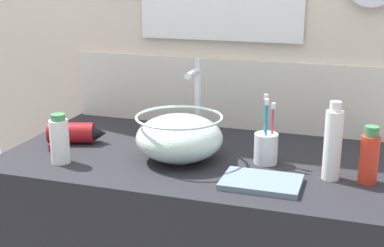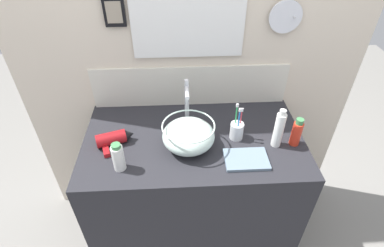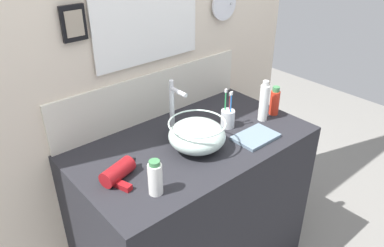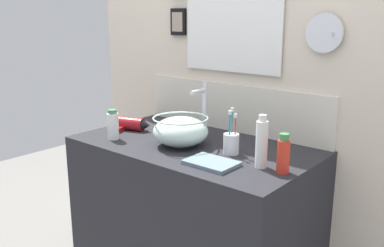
{
  "view_description": "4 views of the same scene",
  "coord_description": "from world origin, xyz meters",
  "px_view_note": "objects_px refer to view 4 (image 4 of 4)",
  "views": [
    {
      "loc": [
        0.48,
        -1.5,
        1.45
      ],
      "look_at": [
        -0.01,
        0.0,
        0.99
      ],
      "focal_mm": 50.0,
      "sensor_mm": 36.0,
      "label": 1
    },
    {
      "loc": [
        -0.07,
        -1.18,
        1.94
      ],
      "look_at": [
        -0.01,
        0.0,
        0.99
      ],
      "focal_mm": 28.0,
      "sensor_mm": 36.0,
      "label": 2
    },
    {
      "loc": [
        -1.0,
        -1.15,
        1.84
      ],
      "look_at": [
        -0.01,
        0.0,
        0.99
      ],
      "focal_mm": 35.0,
      "sensor_mm": 36.0,
      "label": 3
    },
    {
      "loc": [
        1.26,
        -1.51,
        1.49
      ],
      "look_at": [
        -0.01,
        0.0,
        0.99
      ],
      "focal_mm": 40.0,
      "sensor_mm": 36.0,
      "label": 4
    }
  ],
  "objects_px": {
    "hand_towel": "(211,163)",
    "glass_bowl_sink": "(181,131)",
    "faucet": "(203,107)",
    "lotion_bottle": "(262,143)",
    "soap_dispenser": "(283,155)",
    "toothbrush_cup": "(231,143)",
    "spray_bottle": "(113,125)",
    "hair_drier": "(132,124)"
  },
  "relations": [
    {
      "from": "hair_drier",
      "to": "lotion_bottle",
      "type": "xyz_separation_m",
      "value": [
        0.83,
        -0.05,
        0.07
      ]
    },
    {
      "from": "hair_drier",
      "to": "spray_bottle",
      "type": "relative_size",
      "value": 1.35
    },
    {
      "from": "toothbrush_cup",
      "to": "hand_towel",
      "type": "relative_size",
      "value": 0.98
    },
    {
      "from": "soap_dispenser",
      "to": "toothbrush_cup",
      "type": "bearing_deg",
      "value": 167.61
    },
    {
      "from": "hand_towel",
      "to": "lotion_bottle",
      "type": "bearing_deg",
      "value": 31.09
    },
    {
      "from": "lotion_bottle",
      "to": "soap_dispenser",
      "type": "xyz_separation_m",
      "value": [
        0.1,
        0.0,
        -0.03
      ]
    },
    {
      "from": "hair_drier",
      "to": "lotion_bottle",
      "type": "height_order",
      "value": "lotion_bottle"
    },
    {
      "from": "toothbrush_cup",
      "to": "soap_dispenser",
      "type": "xyz_separation_m",
      "value": [
        0.29,
        -0.06,
        0.02
      ]
    },
    {
      "from": "glass_bowl_sink",
      "to": "spray_bottle",
      "type": "relative_size",
      "value": 1.75
    },
    {
      "from": "glass_bowl_sink",
      "to": "hand_towel",
      "type": "bearing_deg",
      "value": -23.26
    },
    {
      "from": "faucet",
      "to": "spray_bottle",
      "type": "xyz_separation_m",
      "value": [
        -0.33,
        -0.31,
        -0.09
      ]
    },
    {
      "from": "toothbrush_cup",
      "to": "soap_dispenser",
      "type": "bearing_deg",
      "value": -12.39
    },
    {
      "from": "glass_bowl_sink",
      "to": "faucet",
      "type": "distance_m",
      "value": 0.19
    },
    {
      "from": "glass_bowl_sink",
      "to": "soap_dispenser",
      "type": "xyz_separation_m",
      "value": [
        0.55,
        -0.01,
        0.0
      ]
    },
    {
      "from": "glass_bowl_sink",
      "to": "toothbrush_cup",
      "type": "height_order",
      "value": "toothbrush_cup"
    },
    {
      "from": "spray_bottle",
      "to": "lotion_bottle",
      "type": "height_order",
      "value": "lotion_bottle"
    },
    {
      "from": "spray_bottle",
      "to": "lotion_bottle",
      "type": "distance_m",
      "value": 0.79
    },
    {
      "from": "glass_bowl_sink",
      "to": "hair_drier",
      "type": "xyz_separation_m",
      "value": [
        -0.38,
        0.04,
        -0.04
      ]
    },
    {
      "from": "hair_drier",
      "to": "glass_bowl_sink",
      "type": "bearing_deg",
      "value": -6.06
    },
    {
      "from": "faucet",
      "to": "lotion_bottle",
      "type": "xyz_separation_m",
      "value": [
        0.45,
        -0.19,
        -0.06
      ]
    },
    {
      "from": "hair_drier",
      "to": "lotion_bottle",
      "type": "distance_m",
      "value": 0.83
    },
    {
      "from": "toothbrush_cup",
      "to": "hand_towel",
      "type": "height_order",
      "value": "toothbrush_cup"
    },
    {
      "from": "faucet",
      "to": "soap_dispenser",
      "type": "relative_size",
      "value": 1.77
    },
    {
      "from": "lotion_bottle",
      "to": "hand_towel",
      "type": "relative_size",
      "value": 1.04
    },
    {
      "from": "faucet",
      "to": "soap_dispenser",
      "type": "xyz_separation_m",
      "value": [
        0.55,
        -0.18,
        -0.09
      ]
    },
    {
      "from": "soap_dispenser",
      "to": "faucet",
      "type": "bearing_deg",
      "value": 161.49
    },
    {
      "from": "glass_bowl_sink",
      "to": "soap_dispenser",
      "type": "distance_m",
      "value": 0.55
    },
    {
      "from": "spray_bottle",
      "to": "hand_towel",
      "type": "bearing_deg",
      "value": 1.44
    },
    {
      "from": "faucet",
      "to": "soap_dispenser",
      "type": "bearing_deg",
      "value": -18.51
    },
    {
      "from": "spray_bottle",
      "to": "lotion_bottle",
      "type": "xyz_separation_m",
      "value": [
        0.78,
        0.12,
        0.03
      ]
    },
    {
      "from": "glass_bowl_sink",
      "to": "lotion_bottle",
      "type": "height_order",
      "value": "lotion_bottle"
    },
    {
      "from": "hair_drier",
      "to": "toothbrush_cup",
      "type": "xyz_separation_m",
      "value": [
        0.64,
        0.01,
        0.02
      ]
    },
    {
      "from": "spray_bottle",
      "to": "hand_towel",
      "type": "relative_size",
      "value": 0.71
    },
    {
      "from": "spray_bottle",
      "to": "soap_dispenser",
      "type": "bearing_deg",
      "value": 7.98
    },
    {
      "from": "spray_bottle",
      "to": "hair_drier",
      "type": "bearing_deg",
      "value": 106.39
    },
    {
      "from": "hair_drier",
      "to": "hand_towel",
      "type": "relative_size",
      "value": 0.96
    },
    {
      "from": "hair_drier",
      "to": "spray_bottle",
      "type": "height_order",
      "value": "spray_bottle"
    },
    {
      "from": "faucet",
      "to": "hand_towel",
      "type": "relative_size",
      "value": 1.34
    },
    {
      "from": "soap_dispenser",
      "to": "lotion_bottle",
      "type": "bearing_deg",
      "value": -178.18
    },
    {
      "from": "hand_towel",
      "to": "glass_bowl_sink",
      "type": "bearing_deg",
      "value": 156.74
    },
    {
      "from": "lotion_bottle",
      "to": "glass_bowl_sink",
      "type": "bearing_deg",
      "value": 178.22
    },
    {
      "from": "glass_bowl_sink",
      "to": "faucet",
      "type": "height_order",
      "value": "faucet"
    }
  ]
}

